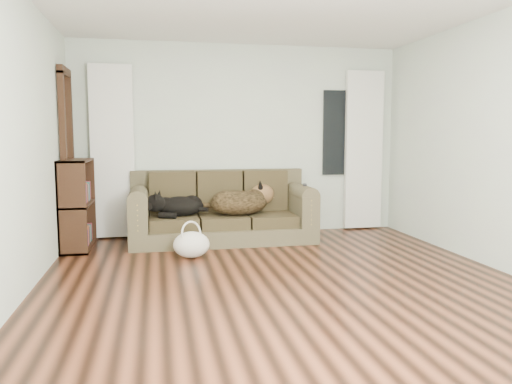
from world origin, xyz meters
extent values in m
plane|color=black|center=(0.00, 0.00, 0.00)|extent=(5.00, 5.00, 0.00)
cube|color=beige|center=(0.00, 2.50, 1.30)|extent=(4.50, 0.04, 2.60)
cube|color=beige|center=(-2.25, 0.00, 1.30)|extent=(0.04, 5.00, 2.60)
cube|color=beige|center=(2.25, 0.00, 1.30)|extent=(0.04, 5.00, 2.60)
cube|color=white|center=(-1.70, 2.42, 1.15)|extent=(0.55, 0.08, 2.25)
cube|color=white|center=(1.80, 2.42, 1.15)|extent=(0.55, 0.08, 2.25)
cube|color=black|center=(1.45, 2.47, 1.40)|extent=(0.50, 0.03, 1.20)
cube|color=black|center=(-2.20, 2.05, 1.05)|extent=(0.07, 0.60, 2.10)
cube|color=#453C2B|center=(-0.32, 1.97, 0.45)|extent=(2.33, 1.01, 0.95)
ellipsoid|color=black|center=(-0.89, 1.96, 0.48)|extent=(0.61, 0.43, 0.25)
ellipsoid|color=black|center=(-0.07, 1.93, 0.49)|extent=(0.87, 0.69, 0.35)
cube|color=black|center=(0.73, 1.80, 0.73)|extent=(0.09, 0.18, 0.02)
ellipsoid|color=silver|center=(-0.78, 1.15, 0.16)|extent=(0.48, 0.41, 0.30)
cube|color=black|center=(-2.09, 1.92, 0.50)|extent=(0.41, 0.89, 1.08)
camera|label=1|loc=(-1.14, -4.35, 1.36)|focal=35.00mm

